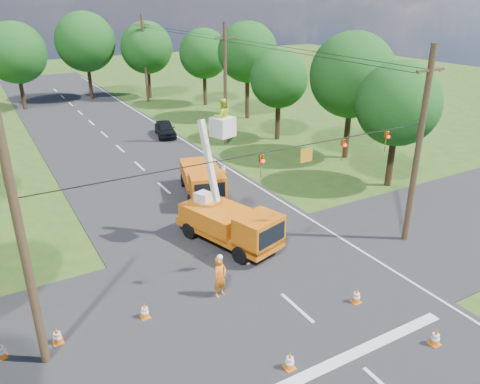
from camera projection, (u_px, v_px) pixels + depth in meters
ground at (140, 167)px, 35.32m from camera, size 140.00×140.00×0.00m
road_main at (140, 167)px, 35.32m from camera, size 12.00×100.00×0.06m
road_cross at (270, 285)px, 20.94m from camera, size 56.00×10.00×0.07m
stop_bar at (350, 357)px, 16.79m from camera, size 9.00×0.45×0.02m
edge_line at (206, 155)px, 37.89m from camera, size 0.12×90.00×0.02m
bucket_truck at (230, 216)px, 23.77m from camera, size 3.74×6.21×7.53m
second_truck at (203, 180)px, 29.66m from camera, size 3.62×6.08×2.15m
ground_worker at (220, 277)px, 19.82m from camera, size 0.81×0.67×1.89m
distant_car at (165, 129)px, 42.70m from camera, size 2.51×4.32×1.38m
traffic_cone_0 at (290, 361)px, 16.11m from camera, size 0.38×0.38×0.71m
traffic_cone_1 at (436, 337)px, 17.22m from camera, size 0.38×0.38×0.71m
traffic_cone_2 at (256, 224)px, 25.67m from camera, size 0.38×0.38×0.71m
traffic_cone_3 at (223, 197)px, 29.18m from camera, size 0.38×0.38×0.71m
traffic_cone_4 at (145, 310)px, 18.66m from camera, size 0.38×0.38×0.71m
traffic_cone_5 at (57, 336)px, 17.29m from camera, size 0.38×0.38×0.71m
traffic_cone_6 at (0, 350)px, 16.58m from camera, size 0.38×0.38×0.71m
traffic_cone_7 at (223, 168)px, 34.02m from camera, size 0.38×0.38×0.71m
traffic_cone_8 at (357, 296)px, 19.59m from camera, size 0.38×0.38×0.71m
pole_right_near at (418, 147)px, 22.85m from camera, size 1.80×0.30×10.00m
pole_right_mid at (225, 84)px, 38.82m from camera, size 1.80×0.30×10.00m
pole_right_far at (145, 58)px, 54.80m from camera, size 1.80×0.30×10.00m
pole_left at (24, 251)px, 14.83m from camera, size 0.30×0.30×9.00m
signal_span at (318, 152)px, 19.67m from camera, size 18.00×0.29×1.07m
tree_right_a at (398, 104)px, 29.76m from camera, size 5.40×5.40×8.28m
tree_right_b at (352, 75)px, 34.90m from camera, size 6.40×6.40×9.65m
tree_right_c at (279, 79)px, 40.10m from camera, size 5.00×5.00×7.83m
tree_right_d at (248, 52)px, 46.69m from camera, size 6.00×6.00×9.70m
tree_right_e at (204, 54)px, 52.96m from camera, size 5.60×5.60×8.63m
tree_far_a at (15, 53)px, 50.58m from camera, size 6.60×6.60×9.50m
tree_far_b at (85, 42)px, 55.60m from camera, size 7.00×7.00×10.32m
tree_far_c at (147, 48)px, 56.48m from camera, size 6.20×6.20×9.18m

